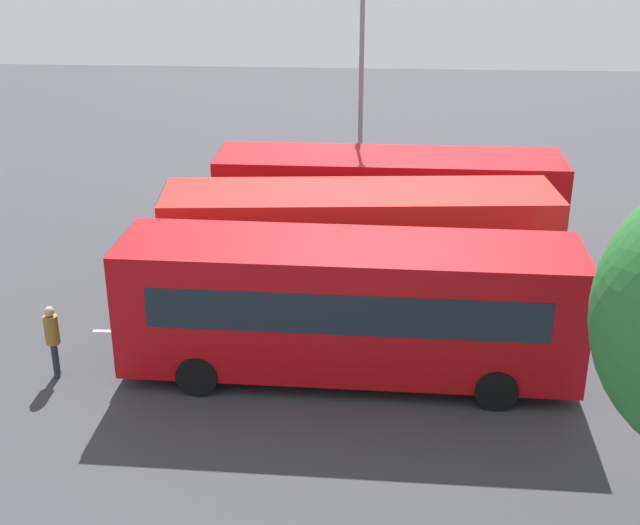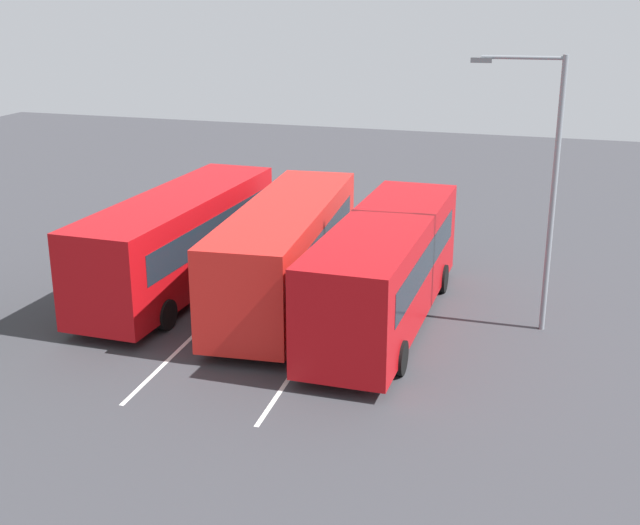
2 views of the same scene
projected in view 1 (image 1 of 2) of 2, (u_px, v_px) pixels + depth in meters
name	position (u px, v px, depth m)	size (l,w,h in m)	color
ground_plane	(377.00, 304.00, 22.87)	(69.47, 69.47, 0.00)	#38383D
bus_far_left	(387.00, 202.00, 25.26)	(10.06, 2.68, 3.16)	#B70C11
bus_center_left	(358.00, 243.00, 22.26)	(10.21, 3.31, 3.16)	red
bus_center_right	(347.00, 305.00, 18.88)	(10.10, 2.80, 3.16)	#B70C11
pedestrian	(52.00, 336.00, 19.05)	(0.40, 0.40, 1.74)	#232833
street_lamp	(362.00, 81.00, 28.13)	(0.39, 2.53, 7.76)	gray
lane_stripe_outer_left	(377.00, 278.00, 24.44)	(14.21, 0.12, 0.01)	silver
lane_stripe_inner_left	(376.00, 334.00, 21.29)	(14.21, 0.12, 0.01)	silver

